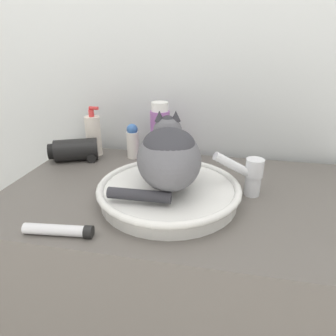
# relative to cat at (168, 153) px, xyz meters

# --- Properties ---
(wall_back) EXTENTS (8.00, 0.05, 2.40)m
(wall_back) POSITION_rel_cat_xyz_m (0.04, 0.41, 0.18)
(wall_back) COLOR silver
(wall_back) RESTS_ON ground_plane
(vanity_counter) EXTENTS (1.06, 0.61, 0.88)m
(vanity_counter) POSITION_rel_cat_xyz_m (0.04, 0.05, -0.58)
(vanity_counter) COLOR #56514C
(vanity_counter) RESTS_ON ground_plane
(sink_basin) EXTENTS (0.39, 0.39, 0.05)m
(sink_basin) POSITION_rel_cat_xyz_m (0.00, -0.01, -0.11)
(sink_basin) COLOR silver
(sink_basin) RESTS_ON vanity_counter
(cat) EXTENTS (0.24, 0.29, 0.17)m
(cat) POSITION_rel_cat_xyz_m (0.00, 0.00, 0.00)
(cat) COLOR #56565B
(cat) RESTS_ON sink_basin
(faucet) EXTENTS (0.14, 0.08, 0.13)m
(faucet) POSITION_rel_cat_xyz_m (0.21, 0.07, -0.07)
(faucet) COLOR silver
(faucet) RESTS_ON vanity_counter
(deodorant_stick) EXTENTS (0.04, 0.04, 0.13)m
(deodorant_stick) POSITION_rel_cat_xyz_m (-0.19, 0.29, -0.07)
(deodorant_stick) COLOR white
(deodorant_stick) RESTS_ON vanity_counter
(soap_pump_bottle) EXTENTS (0.06, 0.06, 0.18)m
(soap_pump_bottle) POSITION_rel_cat_xyz_m (-0.34, 0.29, -0.06)
(soap_pump_bottle) COLOR silver
(soap_pump_bottle) RESTS_ON vanity_counter
(mouthwash_bottle) EXTENTS (0.07, 0.07, 0.21)m
(mouthwash_bottle) POSITION_rel_cat_xyz_m (-0.09, 0.29, -0.03)
(mouthwash_bottle) COLOR #93569E
(mouthwash_bottle) RESTS_ON vanity_counter
(cream_tube) EXTENTS (0.16, 0.04, 0.03)m
(cream_tube) POSITION_rel_cat_xyz_m (-0.21, -0.21, -0.12)
(cream_tube) COLOR silver
(cream_tube) RESTS_ON vanity_counter
(hair_dryer) EXTENTS (0.18, 0.13, 0.08)m
(hair_dryer) POSITION_rel_cat_xyz_m (-0.38, 0.22, -0.10)
(hair_dryer) COLOR black
(hair_dryer) RESTS_ON vanity_counter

